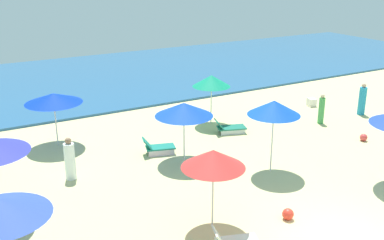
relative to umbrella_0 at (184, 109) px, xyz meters
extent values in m
cube|color=#2A5D8B|center=(1.14, 14.95, -2.07)|extent=(60.00, 15.53, 0.12)
cylinder|color=silver|center=(0.00, 0.00, -1.20)|extent=(0.05, 0.05, 1.87)
cone|color=blue|center=(0.00, 0.00, 0.00)|extent=(2.27, 2.27, 0.53)
cube|color=silver|center=(-0.60, 0.82, -2.01)|extent=(1.03, 0.34, 0.26)
cube|color=silver|center=(-0.45, 1.33, -2.01)|extent=(1.03, 0.34, 0.26)
cube|color=#1C7D69|center=(-0.52, 1.08, -1.85)|extent=(1.31, 0.93, 0.06)
cube|color=#1C7D69|center=(-1.04, 1.23, -1.64)|extent=(0.53, 0.67, 0.44)
cylinder|color=silver|center=(-1.66, -4.74, -1.16)|extent=(0.05, 0.05, 1.95)
cone|color=red|center=(-1.66, -4.74, 0.09)|extent=(1.87, 1.87, 0.54)
cube|color=silver|center=(-1.56, -5.77, -2.04)|extent=(1.02, 0.37, 0.18)
cube|color=white|center=(-2.16, -5.86, -1.70)|extent=(0.48, 0.67, 0.46)
cone|color=blue|center=(-7.33, -4.32, -0.09)|extent=(2.39, 2.39, 0.45)
cylinder|color=silver|center=(3.29, 3.24, -1.19)|extent=(0.05, 0.05, 1.88)
cone|color=#118F66|center=(3.29, 3.24, 0.02)|extent=(1.82, 1.82, 0.55)
cube|color=silver|center=(2.74, 3.88, -2.03)|extent=(1.05, 0.51, 0.21)
cube|color=silver|center=(2.97, 4.37, -2.03)|extent=(1.05, 0.51, 0.21)
cube|color=#1945AC|center=(2.86, 4.13, -1.89)|extent=(1.41, 1.11, 0.06)
cube|color=#1945AC|center=(2.33, 4.37, -1.67)|extent=(0.61, 0.72, 0.48)
cube|color=silver|center=(3.35, 1.40, -2.02)|extent=(1.11, 0.41, 0.22)
cube|color=silver|center=(3.54, 1.95, -2.02)|extent=(1.11, 0.41, 0.22)
cube|color=#1D6D58|center=(3.44, 1.68, -1.88)|extent=(1.44, 1.06, 0.06)
cube|color=#1D6D58|center=(2.88, 1.87, -1.69)|extent=(0.55, 0.73, 0.42)
cylinder|color=silver|center=(2.34, -2.53, -1.01)|extent=(0.05, 0.05, 2.25)
cone|color=blue|center=(2.34, -2.53, 0.39)|extent=(1.94, 1.94, 0.54)
cylinder|color=silver|center=(-3.96, 4.16, -1.18)|extent=(0.05, 0.05, 1.90)
cone|color=#072DC5|center=(-3.96, 4.16, -0.02)|extent=(2.40, 2.40, 0.41)
cylinder|color=#258FBF|center=(10.85, 0.60, -1.41)|extent=(0.42, 0.42, 1.45)
sphere|color=tan|center=(10.85, 0.60, -0.59)|extent=(0.23, 0.23, 0.23)
cylinder|color=white|center=(-4.39, 0.60, -1.45)|extent=(0.48, 0.48, 1.37)
sphere|color=#906C50|center=(-4.39, 0.60, -0.65)|extent=(0.24, 0.24, 0.24)
cylinder|color=#469F53|center=(8.00, 0.61, -1.48)|extent=(0.40, 0.40, 1.30)
sphere|color=beige|center=(8.00, 0.61, -0.74)|extent=(0.21, 0.21, 0.21)
sphere|color=#DD4240|center=(7.92, -2.10, -1.97)|extent=(0.33, 0.33, 0.33)
cube|color=white|center=(9.69, 3.00, -1.92)|extent=(0.50, 0.56, 0.42)
sphere|color=red|center=(0.59, -5.53, -1.95)|extent=(0.36, 0.36, 0.36)
camera|label=1|loc=(-8.22, -14.94, 5.37)|focal=43.38mm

